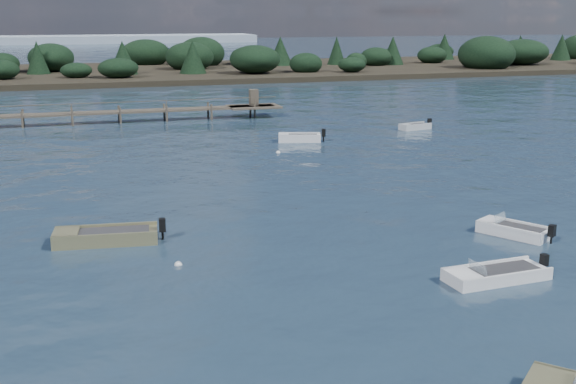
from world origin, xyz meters
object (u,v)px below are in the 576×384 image
object	(u,v)px
tender_far_white	(300,139)
dinghy_extra_a	(513,232)
dinghy_mid_grey	(106,239)
tender_far_grey_b	(415,128)
dinghy_mid_white_a	(496,277)

from	to	relation	value
tender_far_white	dinghy_extra_a	bearing A→B (deg)	-86.34
dinghy_extra_a	dinghy_mid_grey	bearing A→B (deg)	165.92
tender_far_grey_b	dinghy_mid_grey	bearing A→B (deg)	-138.46
tender_far_white	tender_far_grey_b	world-z (taller)	tender_far_white
dinghy_extra_a	tender_far_grey_b	world-z (taller)	dinghy_extra_a
dinghy_mid_white_a	dinghy_mid_grey	distance (m)	16.90
tender_far_white	tender_far_grey_b	xyz separation A→B (m)	(11.60, 2.76, -0.03)
tender_far_grey_b	dinghy_mid_white_a	size ratio (longest dim) A/B	0.74
tender_far_grey_b	dinghy_mid_white_a	xyz separation A→B (m)	(-13.88, -34.10, -0.02)
dinghy_extra_a	tender_far_grey_b	distance (m)	30.98
dinghy_mid_white_a	dinghy_mid_grey	size ratio (longest dim) A/B	0.88
tender_far_white	dinghy_extra_a	xyz separation A→B (m)	(1.70, -26.59, -0.03)
tender_far_grey_b	dinghy_extra_a	bearing A→B (deg)	-108.64
dinghy_mid_grey	tender_far_white	bearing A→B (deg)	53.36
tender_far_white	dinghy_mid_grey	xyz separation A→B (m)	(-16.40, -22.05, -0.01)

